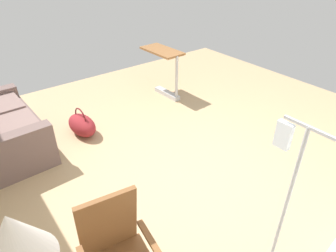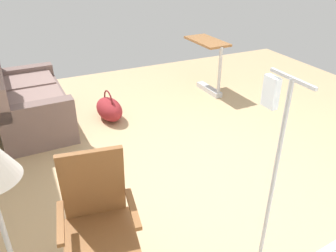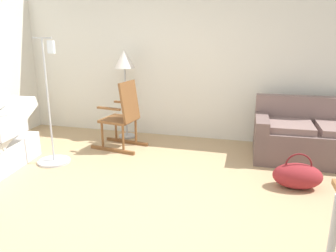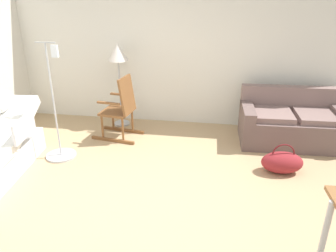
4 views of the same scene
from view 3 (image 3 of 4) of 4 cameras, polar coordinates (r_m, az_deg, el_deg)
name	(u,v)px [view 3 (image 3 of 4)]	position (r m, az deg, el deg)	size (l,w,h in m)	color
ground_plane	(139,201)	(3.71, -4.90, -12.67)	(7.22, 7.22, 0.00)	tan
back_wall	(188,57)	(5.61, 3.37, 11.65)	(5.97, 0.10, 2.70)	silver
couch	(313,139)	(5.12, 23.42, -2.01)	(1.63, 0.90, 0.85)	#68534F
rocking_chair	(123,117)	(5.15, -7.67, 1.60)	(0.82, 0.58, 1.05)	brown
floor_lamp	(125,65)	(5.58, -7.39, 10.28)	(0.34, 0.34, 1.48)	#B2B5BA
duffel_bag	(297,176)	(4.19, 21.16, -7.88)	(0.59, 0.37, 0.43)	maroon
iv_pole	(53,145)	(4.87, -18.95, -3.13)	(0.44, 0.44, 1.69)	#B2B5BA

